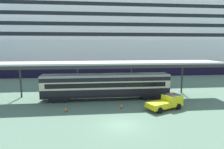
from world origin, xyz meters
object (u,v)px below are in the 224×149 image
Objects in this scene: cruise_ship at (79,35)px; train_carriage at (106,85)px; service_truck at (167,102)px; traffic_cone_mid at (66,109)px; traffic_cone_near at (121,106)px.

cruise_ship is 38.82m from train_carriage.
cruise_ship is at bearing 99.38° from train_carriage.
traffic_cone_mid is (-13.62, 0.29, -0.67)m from service_truck.
cruise_ship reaches higher than traffic_cone_mid.
cruise_ship reaches higher than train_carriage.
cruise_ship reaches higher than service_truck.
traffic_cone_near is at bearing 4.67° from traffic_cone_mid.
train_carriage is 30.33× the size of traffic_cone_mid.
cruise_ship is 27.83× the size of service_truck.
service_truck reaches higher than traffic_cone_mid.
train_carriage reaches higher than traffic_cone_mid.
cruise_ship is at bearing 90.50° from traffic_cone_mid.
traffic_cone_mid is at bearing 178.77° from service_truck.
service_truck is at bearing -71.83° from cruise_ship.
train_carriage is 5.33m from traffic_cone_near.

